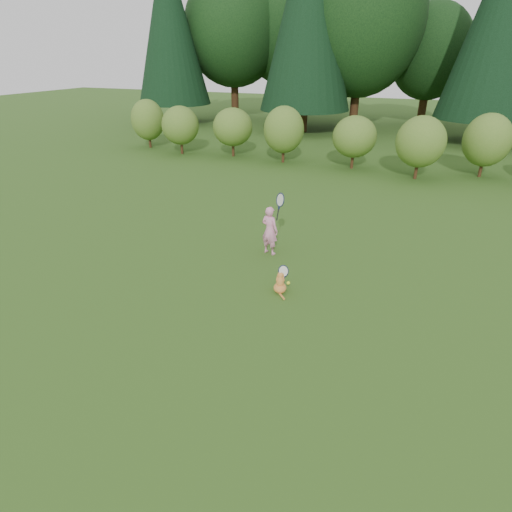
% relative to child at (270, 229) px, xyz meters
% --- Properties ---
extents(ground, '(100.00, 100.00, 0.00)m').
position_rel_child_xyz_m(ground, '(0.07, -2.47, -0.72)').
color(ground, '#315117').
rests_on(ground, ground).
extents(shrub_row, '(28.00, 3.00, 2.80)m').
position_rel_child_xyz_m(shrub_row, '(0.07, 10.53, 0.68)').
color(shrub_row, '#447123').
rests_on(shrub_row, ground).
extents(woodland_backdrop, '(48.00, 10.00, 15.00)m').
position_rel_child_xyz_m(woodland_backdrop, '(0.07, 20.53, 6.78)').
color(woodland_backdrop, black).
rests_on(woodland_backdrop, ground).
extents(child, '(0.81, 0.55, 2.05)m').
position_rel_child_xyz_m(child, '(0.00, 0.00, 0.00)').
color(child, pink).
rests_on(child, ground).
extents(cat, '(0.46, 0.78, 0.68)m').
position_rel_child_xyz_m(cat, '(0.97, -1.89, -0.45)').
color(cat, orange).
rests_on(cat, ground).
extents(tennis_ball, '(0.08, 0.08, 0.08)m').
position_rel_child_xyz_m(tennis_ball, '(1.37, -2.52, -0.08)').
color(tennis_ball, yellow).
rests_on(tennis_ball, ground).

